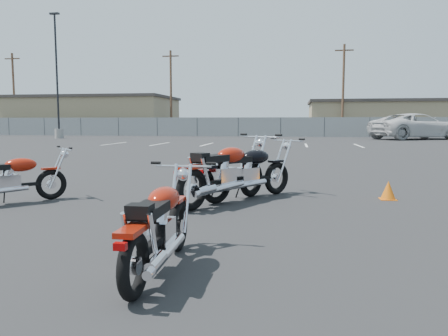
# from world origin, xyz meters

# --- Properties ---
(ground) EXTENTS (120.00, 120.00, 0.00)m
(ground) POSITION_xyz_m (0.00, 0.00, 0.00)
(ground) COLOR black
(ground) RESTS_ON ground
(motorcycle_front_red) EXTENTS (1.56, 1.67, 0.95)m
(motorcycle_front_red) POSITION_xyz_m (-3.42, 0.36, 0.43)
(motorcycle_front_red) COLOR black
(motorcycle_front_red) RESTS_ON ground
(motorcycle_second_black) EXTENTS (1.75, 1.95, 1.08)m
(motorcycle_second_black) POSITION_xyz_m (0.50, 1.51, 0.49)
(motorcycle_second_black) COLOR black
(motorcycle_second_black) RESTS_ON ground
(motorcycle_third_red) EXTENTS (1.57, 2.28, 1.17)m
(motorcycle_third_red) POSITION_xyz_m (0.14, 0.99, 0.53)
(motorcycle_third_red) COLOR black
(motorcycle_third_red) RESTS_ON ground
(motorcycle_rear_red) EXTENTS (0.75, 1.93, 0.95)m
(motorcycle_rear_red) POSITION_xyz_m (0.10, -2.48, 0.43)
(motorcycle_rear_red) COLOR black
(motorcycle_rear_red) RESTS_ON ground
(training_cone_near) EXTENTS (0.28, 0.28, 0.34)m
(training_cone_near) POSITION_xyz_m (2.99, 1.83, 0.17)
(training_cone_near) COLOR #DD620B
(training_cone_near) RESTS_ON ground
(light_pole_west) EXTENTS (0.80, 0.70, 10.26)m
(light_pole_west) POSITION_xyz_m (-18.27, 27.81, 2.67)
(light_pole_west) COLOR gray
(light_pole_west) RESTS_ON ground
(chainlink_fence) EXTENTS (80.06, 0.06, 1.80)m
(chainlink_fence) POSITION_xyz_m (-0.00, 35.00, 0.90)
(chainlink_fence) COLOR slate
(chainlink_fence) RESTS_ON ground
(tan_building_west) EXTENTS (18.40, 10.40, 4.30)m
(tan_building_west) POSITION_xyz_m (-22.00, 42.00, 2.16)
(tan_building_west) COLOR #8D7D5B
(tan_building_west) RESTS_ON ground
(tan_building_east) EXTENTS (14.40, 9.40, 3.70)m
(tan_building_east) POSITION_xyz_m (10.00, 44.00, 1.86)
(tan_building_east) COLOR #8D7D5B
(tan_building_east) RESTS_ON ground
(utility_pole_a) EXTENTS (1.80, 0.24, 9.00)m
(utility_pole_a) POSITION_xyz_m (-30.00, 39.00, 4.69)
(utility_pole_a) COLOR #4B3223
(utility_pole_a) RESTS_ON ground
(utility_pole_b) EXTENTS (1.80, 0.24, 9.00)m
(utility_pole_b) POSITION_xyz_m (-12.00, 40.00, 4.69)
(utility_pole_b) COLOR #4B3223
(utility_pole_b) RESTS_ON ground
(utility_pole_c) EXTENTS (1.80, 0.24, 9.00)m
(utility_pole_c) POSITION_xyz_m (6.00, 39.00, 4.69)
(utility_pole_c) COLOR #4B3223
(utility_pole_c) RESTS_ON ground
(parking_line_stripes) EXTENTS (15.12, 4.00, 0.01)m
(parking_line_stripes) POSITION_xyz_m (-2.50, 20.00, 0.00)
(parking_line_stripes) COLOR silver
(parking_line_stripes) RESTS_ON ground
(white_van) EXTENTS (6.81, 9.13, 3.23)m
(white_van) POSITION_xyz_m (10.82, 30.43, 1.62)
(white_van) COLOR silver
(white_van) RESTS_ON ground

